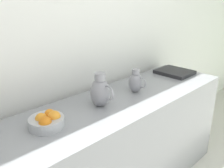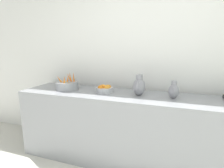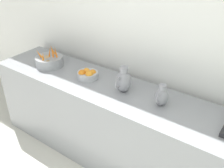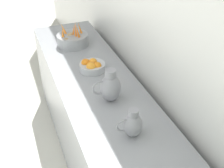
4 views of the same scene
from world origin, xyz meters
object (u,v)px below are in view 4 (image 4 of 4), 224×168
metal_pitcher_short (133,124)px  metal_pitcher_tall (110,87)px  vegetable_colander (73,39)px  orange_bowl (92,66)px

metal_pitcher_short → metal_pitcher_tall: bearing=-90.3°
vegetable_colander → orange_bowl: vegetable_colander is taller
vegetable_colander → metal_pitcher_short: (-0.02, 1.38, 0.03)m
orange_bowl → metal_pitcher_short: size_ratio=1.09×
vegetable_colander → metal_pitcher_short: size_ratio=1.52×
vegetable_colander → metal_pitcher_tall: (-0.03, 0.98, 0.05)m
metal_pitcher_tall → vegetable_colander: bearing=-88.5°
vegetable_colander → metal_pitcher_short: 1.38m
orange_bowl → metal_pitcher_short: metal_pitcher_short is taller
metal_pitcher_tall → metal_pitcher_short: size_ratio=1.26×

